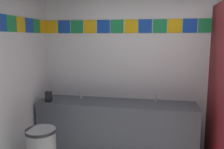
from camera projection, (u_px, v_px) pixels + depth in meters
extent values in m
cube|color=silver|center=(166.00, 61.00, 3.61)|extent=(3.91, 0.08, 2.87)
cube|color=yellow|center=(52.00, 27.00, 3.83)|extent=(0.20, 0.01, 0.20)
cube|color=#1947B7|center=(64.00, 27.00, 3.79)|extent=(0.20, 0.01, 0.20)
cube|color=#1E8C4C|center=(77.00, 27.00, 3.75)|extent=(0.20, 0.01, 0.20)
cube|color=yellow|center=(90.00, 27.00, 3.71)|extent=(0.20, 0.01, 0.20)
cube|color=#1947B7|center=(103.00, 27.00, 3.67)|extent=(0.20, 0.01, 0.20)
cube|color=#1E8C4C|center=(117.00, 26.00, 3.63)|extent=(0.20, 0.01, 0.20)
cube|color=yellow|center=(131.00, 26.00, 3.59)|extent=(0.20, 0.01, 0.20)
cube|color=#1947B7|center=(145.00, 26.00, 3.55)|extent=(0.20, 0.01, 0.20)
cube|color=#1E8C4C|center=(160.00, 26.00, 3.51)|extent=(0.20, 0.01, 0.20)
cube|color=yellow|center=(175.00, 26.00, 3.47)|extent=(0.20, 0.01, 0.20)
cube|color=#1947B7|center=(190.00, 26.00, 3.43)|extent=(0.20, 0.01, 0.20)
cube|color=#1E8C4C|center=(206.00, 26.00, 3.39)|extent=(0.20, 0.01, 0.20)
cube|color=yellow|center=(222.00, 25.00, 3.35)|extent=(0.20, 0.01, 0.20)
cube|color=#1947B7|center=(1.00, 23.00, 2.74)|extent=(0.01, 0.20, 0.20)
cube|color=#1E8C4C|center=(12.00, 24.00, 2.94)|extent=(0.01, 0.20, 0.20)
cube|color=yellow|center=(21.00, 25.00, 3.15)|extent=(0.01, 0.20, 0.20)
cube|color=#1947B7|center=(29.00, 25.00, 3.35)|extent=(0.01, 0.20, 0.20)
cube|color=#1E8C4C|center=(36.00, 26.00, 3.55)|extent=(0.01, 0.20, 0.20)
cube|color=yellow|center=(43.00, 27.00, 3.76)|extent=(0.01, 0.20, 0.20)
cube|color=#4C515B|center=(116.00, 128.00, 3.60)|extent=(2.37, 0.55, 0.82)
cube|color=#4C515B|center=(119.00, 100.00, 3.80)|extent=(2.37, 0.03, 0.08)
cylinder|color=white|center=(78.00, 104.00, 3.63)|extent=(0.34, 0.34, 0.10)
cylinder|color=white|center=(156.00, 109.00, 3.41)|extent=(0.34, 0.34, 0.10)
cylinder|color=silver|center=(81.00, 97.00, 3.75)|extent=(0.04, 0.04, 0.05)
cylinder|color=silver|center=(80.00, 94.00, 3.69)|extent=(0.02, 0.06, 0.09)
cylinder|color=silver|center=(156.00, 101.00, 3.53)|extent=(0.04, 0.04, 0.05)
cylinder|color=silver|center=(156.00, 97.00, 3.47)|extent=(0.02, 0.06, 0.09)
cube|color=black|center=(49.00, 96.00, 3.56)|extent=(0.09, 0.07, 0.16)
cylinder|color=black|center=(47.00, 101.00, 3.53)|extent=(0.02, 0.02, 0.03)
cube|color=maroon|center=(221.00, 93.00, 2.87)|extent=(0.04, 1.31, 2.24)
cylinder|color=#262628|center=(41.00, 131.00, 2.91)|extent=(0.37, 0.37, 0.04)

